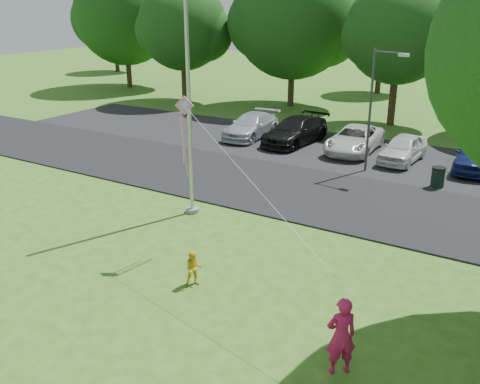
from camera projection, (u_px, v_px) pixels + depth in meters
The scene contains 11 objects.
ground at pixel (187, 301), 13.84m from camera, with size 120.00×120.00×0.00m, color #35691B.
park_road at pixel (325, 196), 21.03m from camera, with size 60.00×6.00×0.06m, color black.
parking_strip at pixel (377, 157), 26.24m from camera, with size 42.00×7.00×0.06m, color black.
flagpole at pixel (189, 99), 18.14m from camera, with size 0.50×0.50×10.00m.
street_lamp at pixel (376, 100), 22.88m from camera, with size 1.52×0.34×5.41m.
trash_can at pixel (438, 178), 21.87m from camera, with size 0.57×0.57×0.90m.
tree_row at pixel (461, 29), 30.50m from camera, with size 64.35×11.94×10.88m.
parked_cars at pixel (361, 141), 26.52m from camera, with size 16.40×4.89×1.40m.
woman at pixel (341, 336), 10.92m from camera, with size 0.64×0.42×1.76m, color #C31A50.
child_yellow at pixel (194, 268), 14.43m from camera, with size 0.49×0.38×1.00m, color yellow.
kite at pixel (188, 124), 15.10m from camera, with size 6.40×3.26×2.81m.
Camera 1 is at (7.48, -9.53, 7.38)m, focal length 40.00 mm.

